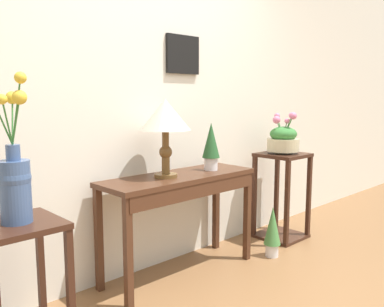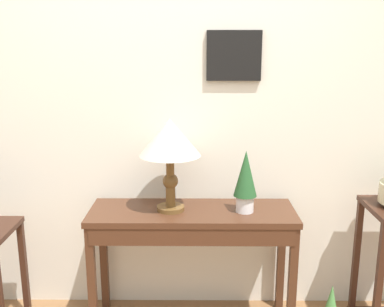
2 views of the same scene
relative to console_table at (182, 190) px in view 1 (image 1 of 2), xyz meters
The scene contains 9 objects.
back_wall_with_art 0.83m from the console_table, 108.00° to the left, with size 9.00×0.13×2.80m.
console_table is the anchor object (origin of this frame).
table_lamp 0.53m from the console_table, 169.29° to the left, with size 0.35×0.35×0.54m.
potted_plant_on_console 0.43m from the console_table, ahead, with size 0.13×0.13×0.36m.
pedestal_stand_left 1.25m from the console_table, behind, with size 0.40×0.40×0.69m.
flower_vase_tall_left 1.24m from the console_table, behind, with size 0.19×0.19×0.72m.
pedestal_stand_right 1.23m from the console_table, ahead, with size 0.40×0.40×0.79m.
planter_bowl_wide_right 1.24m from the console_table, ahead, with size 0.29×0.29×0.37m.
potted_plant_floor 0.90m from the console_table, 18.60° to the right, with size 0.14×0.14×0.42m.
Camera 1 is at (-1.81, -0.93, 1.30)m, focal length 38.17 mm.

